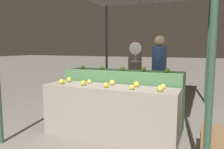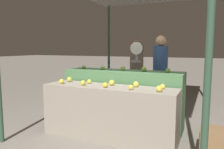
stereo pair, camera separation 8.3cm
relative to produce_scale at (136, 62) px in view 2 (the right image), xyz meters
name	(u,v)px [view 2 (the right image)]	position (x,y,z in m)	size (l,w,h in m)	color
ground_plane	(109,137)	(-0.03, -1.30, -1.14)	(60.00, 60.00, 0.00)	gray
display_counter_front	(109,112)	(-0.03, -1.30, -0.72)	(2.14, 0.55, 0.83)	gray
display_counter_back	(123,98)	(-0.03, -0.70, -0.63)	(2.14, 0.55, 1.02)	#4C7A4C
apple_front_0	(62,81)	(-0.84, -1.41, -0.27)	(0.08, 0.08, 0.08)	gold
apple_front_1	(83,83)	(-0.43, -1.40, -0.26)	(0.09, 0.09, 0.09)	gold
apple_front_2	(105,85)	(-0.03, -1.41, -0.27)	(0.08, 0.08, 0.08)	gold
apple_front_3	(131,87)	(0.38, -1.42, -0.27)	(0.07, 0.07, 0.07)	yellow
apple_front_4	(159,89)	(0.79, -1.40, -0.26)	(0.09, 0.09, 0.09)	yellow
apple_front_5	(69,79)	(-0.85, -1.18, -0.26)	(0.09, 0.09, 0.09)	gold
apple_front_6	(89,81)	(-0.44, -1.19, -0.27)	(0.07, 0.07, 0.07)	yellow
apple_front_7	(112,83)	(-0.02, -1.20, -0.26)	(0.09, 0.09, 0.09)	yellow
apple_front_8	(136,84)	(0.38, -1.18, -0.26)	(0.09, 0.09, 0.09)	yellow
apple_front_9	(163,87)	(0.79, -1.18, -0.27)	(0.08, 0.08, 0.08)	yellow
apple_back_0	(84,67)	(-0.84, -0.71, -0.08)	(0.07, 0.07, 0.07)	#7AA338
apple_back_1	(103,68)	(-0.44, -0.70, -0.08)	(0.08, 0.08, 0.08)	#84AD3D
apple_back_2	(123,68)	(-0.02, -0.71, -0.08)	(0.08, 0.08, 0.08)	#84AD3D
apple_back_3	(144,69)	(0.36, -0.70, -0.07)	(0.09, 0.09, 0.09)	#7AA338
apple_back_4	(168,70)	(0.77, -0.70, -0.08)	(0.08, 0.08, 0.08)	#7AA338
produce_scale	(136,62)	(0.00, 0.00, 0.00)	(0.29, 0.20, 1.57)	#99999E
person_vendor_at_scale	(160,69)	(0.44, 0.26, -0.15)	(0.31, 0.31, 1.69)	#2D2D38
person_customer_left	(137,66)	(-0.32, 0.98, -0.18)	(0.43, 0.43, 1.66)	#2D2D38
wooden_crate_side	(215,144)	(1.52, -1.33, -0.95)	(0.38, 0.38, 0.38)	olive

